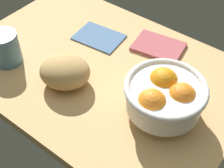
% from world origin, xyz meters
% --- Properties ---
extents(ground_plane, '(0.83, 0.58, 0.03)m').
position_xyz_m(ground_plane, '(0.00, 0.00, -0.01)').
color(ground_plane, tan).
extents(fruit_bowl, '(0.20, 0.20, 0.12)m').
position_xyz_m(fruit_bowl, '(-0.23, 0.04, 0.07)').
color(fruit_bowl, white).
rests_on(fruit_bowl, ground).
extents(bread_loaf, '(0.18, 0.17, 0.08)m').
position_xyz_m(bread_loaf, '(0.03, 0.10, 0.04)').
color(bread_loaf, tan).
rests_on(bread_loaf, ground).
extents(napkin_folded, '(0.16, 0.12, 0.01)m').
position_xyz_m(napkin_folded, '(0.09, -0.11, 0.00)').
color(napkin_folded, '#4E6E97').
rests_on(napkin_folded, ground).
extents(napkin_spare, '(0.17, 0.13, 0.01)m').
position_xyz_m(napkin_spare, '(-0.09, -0.18, 0.01)').
color(napkin_spare, '#AB5157').
rests_on(napkin_spare, ground).
extents(mug, '(0.12, 0.08, 0.10)m').
position_xyz_m(mug, '(0.24, 0.14, 0.05)').
color(mug, teal).
rests_on(mug, ground).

